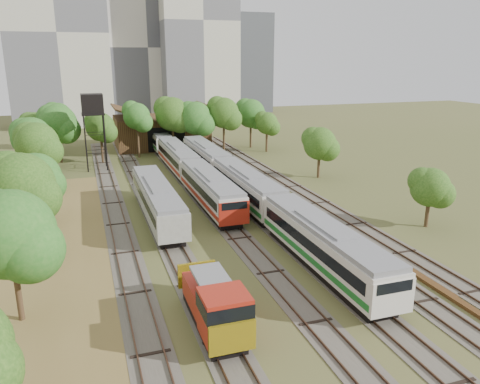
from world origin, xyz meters
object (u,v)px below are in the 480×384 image
object	(u,v)px
railcar_green_set	(247,187)
shunter_locomotive	(216,307)
railcar_red_set	(192,172)
water_tower	(92,106)

from	to	relation	value
railcar_green_set	shunter_locomotive	distance (m)	25.14
railcar_red_set	railcar_green_set	world-z (taller)	railcar_green_set
railcar_green_set	water_tower	xyz separation A→B (m)	(-14.87, 22.99, 7.12)
shunter_locomotive	railcar_red_set	bearing A→B (deg)	79.46
railcar_red_set	water_tower	world-z (taller)	water_tower
water_tower	railcar_red_set	bearing A→B (deg)	-51.76
shunter_locomotive	water_tower	size ratio (longest dim) A/B	0.75
railcar_red_set	railcar_green_set	size ratio (longest dim) A/B	0.66
railcar_red_set	water_tower	distance (m)	18.97
shunter_locomotive	water_tower	world-z (taller)	water_tower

